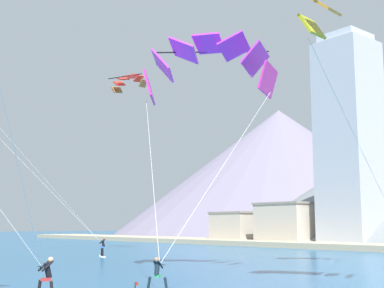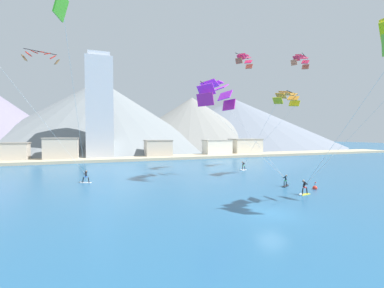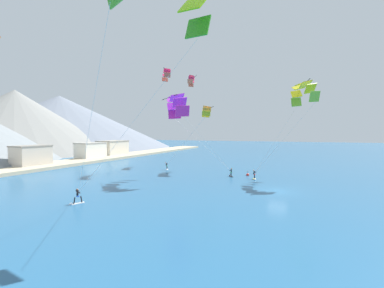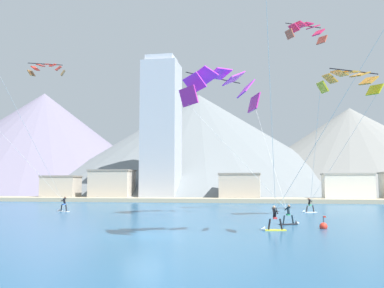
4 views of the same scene
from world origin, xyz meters
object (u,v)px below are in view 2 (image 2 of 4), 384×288
object	(u,v)px
kitesurfer_near_trail	(286,183)
race_marker_buoy	(315,188)
parafoil_kite_near_trail	(216,93)
parafoil_kite_distant_low_drift	(245,59)
kitesurfer_far_left	(303,190)
parafoil_kite_mid_center	(287,97)
parafoil_kite_distant_mid_solo	(301,60)
kitesurfer_mid_center	(243,168)
parafoil_kite_distant_high_outer	(41,55)
kitesurfer_near_lead	(85,179)

from	to	relation	value
kitesurfer_near_trail	race_marker_buoy	size ratio (longest dim) A/B	1.67
parafoil_kite_near_trail	parafoil_kite_distant_low_drift	distance (m)	14.00
kitesurfer_far_left	parafoil_kite_near_trail	world-z (taller)	parafoil_kite_near_trail
parafoil_kite_mid_center	parafoil_kite_near_trail	bearing A→B (deg)	174.45
kitesurfer_near_trail	parafoil_kite_distant_mid_solo	bearing A→B (deg)	42.54
parafoil_kite_near_trail	race_marker_buoy	distance (m)	18.93
kitesurfer_far_left	parafoil_kite_distant_low_drift	distance (m)	28.81
kitesurfer_mid_center	parafoil_kite_distant_high_outer	distance (m)	38.69
parafoil_kite_distant_low_drift	parafoil_kite_distant_high_outer	bearing A→B (deg)	174.80
kitesurfer_near_trail	parafoil_kite_mid_center	xyz separation A→B (m)	(6.02, 6.97, 12.50)
parafoil_kite_mid_center	race_marker_buoy	distance (m)	16.53
kitesurfer_near_lead	kitesurfer_far_left	bearing A→B (deg)	-34.88
kitesurfer_near_trail	kitesurfer_mid_center	bearing A→B (deg)	79.89
kitesurfer_near_lead	parafoil_kite_distant_low_drift	xyz separation A→B (m)	(27.98, 3.38, 20.43)
parafoil_kite_distant_low_drift	kitesurfer_far_left	bearing A→B (deg)	-102.78
parafoil_kite_distant_high_outer	race_marker_buoy	bearing A→B (deg)	-32.32
parafoil_kite_distant_mid_solo	parafoil_kite_near_trail	bearing A→B (deg)	-163.49
kitesurfer_near_trail	kitesurfer_mid_center	xyz separation A→B (m)	(2.68, 15.00, 0.08)
parafoil_kite_near_trail	parafoil_kite_distant_mid_solo	distance (m)	25.02
kitesurfer_far_left	kitesurfer_near_lead	bearing A→B (deg)	145.12
kitesurfer_far_left	parafoil_kite_distant_mid_solo	xyz separation A→B (m)	(17.63, 19.41, 21.56)
kitesurfer_near_lead	parafoil_kite_near_trail	world-z (taller)	parafoil_kite_near_trail
parafoil_kite_near_trail	parafoil_kite_distant_high_outer	distance (m)	27.49
kitesurfer_near_trail	kitesurfer_far_left	bearing A→B (deg)	-108.01
kitesurfer_mid_center	parafoil_kite_near_trail	xyz separation A→B (m)	(-8.95, -6.84, 12.65)
kitesurfer_near_trail	parafoil_kite_distant_high_outer	world-z (taller)	parafoil_kite_distant_high_outer
kitesurfer_near_lead	parafoil_kite_distant_high_outer	world-z (taller)	parafoil_kite_distant_high_outer
race_marker_buoy	parafoil_kite_mid_center	bearing A→B (deg)	68.05
kitesurfer_near_trail	parafoil_kite_near_trail	size ratio (longest dim) A/B	0.13
parafoil_kite_distant_mid_solo	race_marker_buoy	xyz separation A→B (m)	(-14.04, -17.57, -21.92)
kitesurfer_near_lead	parafoil_kite_distant_mid_solo	xyz separation A→B (m)	(41.13, 3.03, 21.53)
kitesurfer_mid_center	parafoil_kite_near_trail	distance (m)	16.94
kitesurfer_near_lead	parafoil_kite_distant_high_outer	bearing A→B (deg)	133.55
kitesurfer_near_lead	parafoil_kite_mid_center	world-z (taller)	parafoil_kite_mid_center
parafoil_kite_mid_center	parafoil_kite_distant_mid_solo	bearing A→B (deg)	37.76
parafoil_kite_mid_center	parafoil_kite_distant_low_drift	size ratio (longest dim) A/B	2.49
parafoil_kite_distant_mid_solo	kitesurfer_near_trail	bearing A→B (deg)	-137.46
kitesurfer_near_trail	parafoil_kite_distant_mid_solo	xyz separation A→B (m)	(16.14, 14.81, 21.65)
kitesurfer_far_left	kitesurfer_near_trail	bearing A→B (deg)	71.99
parafoil_kite_mid_center	parafoil_kite_distant_mid_solo	distance (m)	15.74
parafoil_kite_distant_mid_solo	race_marker_buoy	bearing A→B (deg)	-128.63
parafoil_kite_near_trail	parafoil_kite_distant_high_outer	size ratio (longest dim) A/B	2.68
kitesurfer_near_lead	parafoil_kite_distant_mid_solo	distance (m)	46.52
kitesurfer_near_trail	kitesurfer_far_left	xyz separation A→B (m)	(-1.50, -4.60, 0.09)
kitesurfer_far_left	parafoil_kite_mid_center	xyz separation A→B (m)	(7.51, 11.57, 12.41)
parafoil_kite_near_trail	race_marker_buoy	xyz separation A→B (m)	(8.37, -10.93, -13.00)
parafoil_kite_distant_high_outer	parafoil_kite_distant_low_drift	world-z (taller)	parafoil_kite_distant_low_drift
parafoil_kite_near_trail	parafoil_kite_distant_high_outer	world-z (taller)	parafoil_kite_distant_high_outer
race_marker_buoy	parafoil_kite_distant_high_outer	bearing A→B (deg)	147.68
kitesurfer_near_trail	kitesurfer_far_left	size ratio (longest dim) A/B	0.95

